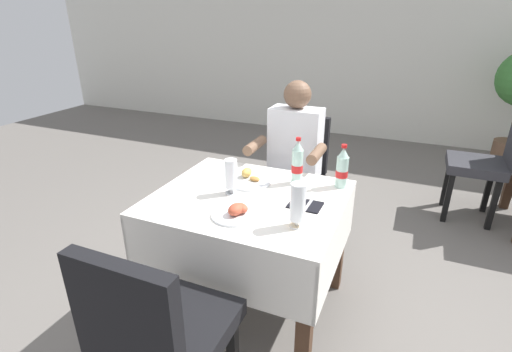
{
  "coord_description": "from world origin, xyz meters",
  "views": [
    {
      "loc": [
        0.63,
        -1.65,
        1.67
      ],
      "look_at": [
        -0.14,
        0.14,
        0.83
      ],
      "focal_mm": 26.46,
      "sensor_mm": 36.0,
      "label": 1
    }
  ],
  "objects_px": {
    "plate_far_diner": "(249,179)",
    "chair_near_camera_side": "(160,330)",
    "plate_near_camera": "(236,212)",
    "main_dining_table": "(249,224)",
    "cola_bottle_secondary": "(297,164)",
    "beer_glass_middle": "(231,175)",
    "napkin_cutlery_set": "(305,205)",
    "beer_glass_left": "(298,204)",
    "background_chair_left": "(489,159)",
    "seated_diner_far": "(292,160)",
    "chair_far_diner_seat": "(294,174)",
    "cola_bottle_primary": "(342,169)"
  },
  "relations": [
    {
      "from": "plate_far_diner",
      "to": "chair_near_camera_side",
      "type": "bearing_deg",
      "value": -85.61
    },
    {
      "from": "plate_near_camera",
      "to": "chair_near_camera_side",
      "type": "bearing_deg",
      "value": -92.93
    },
    {
      "from": "main_dining_table",
      "to": "cola_bottle_secondary",
      "type": "xyz_separation_m",
      "value": [
        0.19,
        0.27,
        0.3
      ]
    },
    {
      "from": "beer_glass_middle",
      "to": "napkin_cutlery_set",
      "type": "height_order",
      "value": "beer_glass_middle"
    },
    {
      "from": "beer_glass_middle",
      "to": "cola_bottle_secondary",
      "type": "xyz_separation_m",
      "value": [
        0.29,
        0.27,
        0.01
      ]
    },
    {
      "from": "plate_near_camera",
      "to": "cola_bottle_secondary",
      "type": "bearing_deg",
      "value": 72.39
    },
    {
      "from": "plate_near_camera",
      "to": "beer_glass_left",
      "type": "relative_size",
      "value": 1.03
    },
    {
      "from": "cola_bottle_secondary",
      "to": "napkin_cutlery_set",
      "type": "relative_size",
      "value": 1.47
    },
    {
      "from": "beer_glass_middle",
      "to": "background_chair_left",
      "type": "relative_size",
      "value": 0.21
    },
    {
      "from": "beer_glass_middle",
      "to": "napkin_cutlery_set",
      "type": "bearing_deg",
      "value": 2.36
    },
    {
      "from": "seated_diner_far",
      "to": "chair_far_diner_seat",
      "type": "bearing_deg",
      "value": 98.54
    },
    {
      "from": "main_dining_table",
      "to": "seated_diner_far",
      "type": "height_order",
      "value": "seated_diner_far"
    },
    {
      "from": "seated_diner_far",
      "to": "plate_near_camera",
      "type": "xyz_separation_m",
      "value": [
        0.01,
        -0.95,
        0.06
      ]
    },
    {
      "from": "seated_diner_far",
      "to": "beer_glass_middle",
      "type": "relative_size",
      "value": 6.31
    },
    {
      "from": "cola_bottle_primary",
      "to": "plate_far_diner",
      "type": "bearing_deg",
      "value": -164.44
    },
    {
      "from": "napkin_cutlery_set",
      "to": "plate_far_diner",
      "type": "bearing_deg",
      "value": 157.25
    },
    {
      "from": "chair_near_camera_side",
      "to": "seated_diner_far",
      "type": "distance_m",
      "value": 1.56
    },
    {
      "from": "plate_far_diner",
      "to": "chair_far_diner_seat",
      "type": "bearing_deg",
      "value": 83.27
    },
    {
      "from": "chair_near_camera_side",
      "to": "plate_far_diner",
      "type": "bearing_deg",
      "value": 94.39
    },
    {
      "from": "cola_bottle_primary",
      "to": "napkin_cutlery_set",
      "type": "bearing_deg",
      "value": -111.42
    },
    {
      "from": "seated_diner_far",
      "to": "plate_far_diner",
      "type": "relative_size",
      "value": 4.99
    },
    {
      "from": "chair_far_diner_seat",
      "to": "plate_near_camera",
      "type": "height_order",
      "value": "chair_far_diner_seat"
    },
    {
      "from": "main_dining_table",
      "to": "beer_glass_left",
      "type": "relative_size",
      "value": 4.65
    },
    {
      "from": "napkin_cutlery_set",
      "to": "background_chair_left",
      "type": "xyz_separation_m",
      "value": [
        1.09,
        1.76,
        -0.2
      ]
    },
    {
      "from": "seated_diner_far",
      "to": "plate_far_diner",
      "type": "distance_m",
      "value": 0.56
    },
    {
      "from": "background_chair_left",
      "to": "beer_glass_left",
      "type": "bearing_deg",
      "value": -118.32
    },
    {
      "from": "seated_diner_far",
      "to": "main_dining_table",
      "type": "bearing_deg",
      "value": -91.3
    },
    {
      "from": "plate_near_camera",
      "to": "cola_bottle_secondary",
      "type": "height_order",
      "value": "cola_bottle_secondary"
    },
    {
      "from": "plate_far_diner",
      "to": "napkin_cutlery_set",
      "type": "height_order",
      "value": "plate_far_diner"
    },
    {
      "from": "plate_near_camera",
      "to": "cola_bottle_primary",
      "type": "xyz_separation_m",
      "value": [
        0.41,
        0.55,
        0.09
      ]
    },
    {
      "from": "chair_far_diner_seat",
      "to": "cola_bottle_secondary",
      "type": "relative_size",
      "value": 3.46
    },
    {
      "from": "chair_near_camera_side",
      "to": "cola_bottle_secondary",
      "type": "xyz_separation_m",
      "value": [
        0.19,
        1.1,
        0.32
      ]
    },
    {
      "from": "cola_bottle_secondary",
      "to": "main_dining_table",
      "type": "bearing_deg",
      "value": -125.0
    },
    {
      "from": "main_dining_table",
      "to": "napkin_cutlery_set",
      "type": "xyz_separation_m",
      "value": [
        0.32,
        0.01,
        0.18
      ]
    },
    {
      "from": "plate_near_camera",
      "to": "beer_glass_middle",
      "type": "bearing_deg",
      "value": 121.25
    },
    {
      "from": "main_dining_table",
      "to": "seated_diner_far",
      "type": "bearing_deg",
      "value": 88.7
    },
    {
      "from": "plate_far_diner",
      "to": "napkin_cutlery_set",
      "type": "bearing_deg",
      "value": -22.75
    },
    {
      "from": "plate_near_camera",
      "to": "background_chair_left",
      "type": "xyz_separation_m",
      "value": [
        1.37,
        2.0,
        -0.22
      ]
    },
    {
      "from": "background_chair_left",
      "to": "plate_near_camera",
      "type": "bearing_deg",
      "value": -124.47
    },
    {
      "from": "seated_diner_far",
      "to": "chair_near_camera_side",
      "type": "bearing_deg",
      "value": -90.6
    },
    {
      "from": "plate_far_diner",
      "to": "beer_glass_left",
      "type": "relative_size",
      "value": 1.15
    },
    {
      "from": "plate_far_diner",
      "to": "beer_glass_left",
      "type": "distance_m",
      "value": 0.57
    },
    {
      "from": "chair_far_diner_seat",
      "to": "chair_near_camera_side",
      "type": "xyz_separation_m",
      "value": [
        0.0,
        -1.66,
        0.0
      ]
    },
    {
      "from": "plate_near_camera",
      "to": "background_chair_left",
      "type": "height_order",
      "value": "background_chair_left"
    },
    {
      "from": "main_dining_table",
      "to": "chair_far_diner_seat",
      "type": "height_order",
      "value": "chair_far_diner_seat"
    },
    {
      "from": "chair_near_camera_side",
      "to": "beer_glass_left",
      "type": "bearing_deg",
      "value": 61.72
    },
    {
      "from": "seated_diner_far",
      "to": "beer_glass_middle",
      "type": "height_order",
      "value": "seated_diner_far"
    },
    {
      "from": "plate_near_camera",
      "to": "napkin_cutlery_set",
      "type": "height_order",
      "value": "plate_near_camera"
    },
    {
      "from": "plate_far_diner",
      "to": "beer_glass_left",
      "type": "height_order",
      "value": "beer_glass_left"
    },
    {
      "from": "plate_near_camera",
      "to": "cola_bottle_secondary",
      "type": "distance_m",
      "value": 0.53
    }
  ]
}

